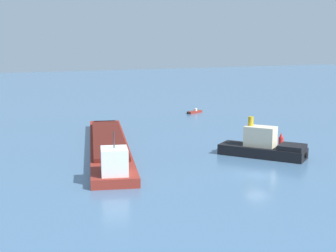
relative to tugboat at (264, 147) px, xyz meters
The scene contains 5 objects.
ground_plane 9.42m from the tugboat, 130.63° to the right, with size 400.00×400.00×0.00m, color #476B8E.
tugboat is the anchor object (origin of this frame).
cargo_barge 20.86m from the tugboat, 145.06° to the left, with size 15.89×37.85×5.64m.
small_motorboat 40.09m from the tugboat, 74.15° to the left, with size 4.11×2.57×0.95m.
channel_buoy_red 7.95m from the tugboat, 35.19° to the left, with size 0.70×0.70×1.90m.
Camera 1 is at (-32.52, -44.00, 14.90)m, focal length 52.72 mm.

